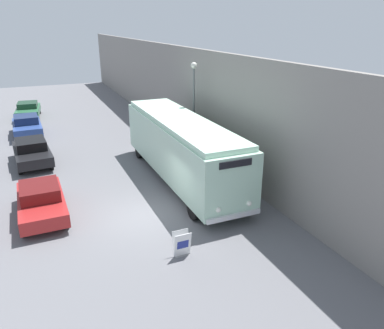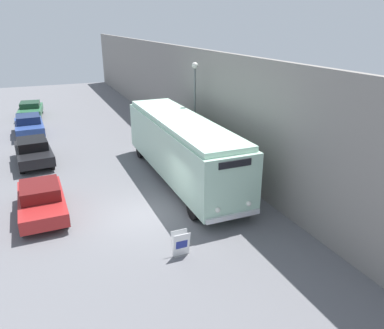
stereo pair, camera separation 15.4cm
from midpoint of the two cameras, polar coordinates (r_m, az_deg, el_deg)
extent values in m
plane|color=slate|center=(16.74, -7.69, -7.75)|extent=(80.00, 80.00, 0.00)
cube|color=gray|center=(26.51, -1.72, 10.61)|extent=(0.30, 60.00, 6.47)
cylinder|color=black|center=(16.13, 0.02, -6.74)|extent=(0.28, 0.97, 0.97)
cylinder|color=black|center=(17.06, 7.02, -5.29)|extent=(0.28, 0.97, 0.97)
cylinder|color=black|center=(23.56, -8.24, 2.16)|extent=(0.28, 0.97, 0.97)
cylinder|color=black|center=(24.21, -3.09, 2.86)|extent=(0.28, 0.97, 0.97)
cube|color=#B2DBC1|center=(19.64, -1.90, 2.59)|extent=(2.58, 11.29, 2.63)
cube|color=silver|center=(19.24, -1.95, 6.65)|extent=(2.37, 10.84, 0.24)
cube|color=silver|center=(15.38, 6.11, -7.85)|extent=(2.45, 0.12, 0.20)
sphere|color=white|center=(14.90, 3.72, -6.90)|extent=(0.22, 0.22, 0.22)
sphere|color=white|center=(15.53, 8.41, -5.87)|extent=(0.22, 0.22, 0.22)
cube|color=black|center=(14.46, 6.37, 0.11)|extent=(1.42, 0.06, 0.28)
cube|color=gray|center=(14.07, -1.86, -13.61)|extent=(0.56, 0.21, 0.01)
cube|color=white|center=(13.74, -1.75, -12.16)|extent=(0.63, 0.19, 0.97)
cube|color=white|center=(13.87, -2.02, -11.80)|extent=(0.63, 0.19, 0.97)
cube|color=navy|center=(13.72, -1.73, -12.11)|extent=(0.44, 0.07, 0.34)
cylinder|color=#595E60|center=(22.48, 0.08, 7.54)|extent=(0.12, 0.12, 5.55)
sphere|color=silver|center=(21.99, 0.09, 14.87)|extent=(0.36, 0.36, 0.36)
cylinder|color=black|center=(16.49, -24.54, -8.87)|extent=(0.22, 0.62, 0.62)
cylinder|color=black|center=(16.48, -18.94, -8.04)|extent=(0.22, 0.62, 0.62)
cylinder|color=black|center=(19.06, -24.72, -4.85)|extent=(0.22, 0.62, 0.62)
cylinder|color=black|center=(19.06, -19.91, -4.14)|extent=(0.22, 0.62, 0.62)
cube|color=#A52323|center=(17.62, -22.17, -5.50)|extent=(1.93, 4.29, 0.58)
cube|color=#5B1313|center=(17.49, -22.44, -3.72)|extent=(1.62, 1.94, 0.54)
cylinder|color=black|center=(22.93, -24.91, -0.53)|extent=(0.22, 0.71, 0.71)
cylinder|color=black|center=(23.02, -20.85, 0.15)|extent=(0.22, 0.71, 0.71)
cylinder|color=black|center=(25.72, -25.37, 1.60)|extent=(0.22, 0.71, 0.71)
cylinder|color=black|center=(25.79, -21.75, 2.20)|extent=(0.22, 0.71, 0.71)
cube|color=black|center=(24.26, -23.33, 1.56)|extent=(2.21, 4.46, 0.57)
cube|color=black|center=(24.20, -23.54, 2.87)|extent=(1.76, 2.06, 0.54)
cylinder|color=black|center=(29.37, -25.34, 3.72)|extent=(0.22, 0.60, 0.60)
cylinder|color=black|center=(29.38, -22.12, 4.21)|extent=(0.22, 0.60, 0.60)
cylinder|color=black|center=(32.10, -25.44, 5.04)|extent=(0.22, 0.60, 0.60)
cylinder|color=black|center=(32.11, -22.49, 5.49)|extent=(0.22, 0.60, 0.60)
cube|color=#2D478C|center=(30.65, -23.94, 5.21)|extent=(2.05, 4.28, 0.63)
cube|color=#19274D|center=(30.61, -24.11, 6.31)|extent=(1.69, 1.95, 0.55)
cylinder|color=black|center=(35.35, -25.18, 6.43)|extent=(0.22, 0.65, 0.65)
cylinder|color=black|center=(35.19, -22.58, 6.75)|extent=(0.22, 0.65, 0.65)
cylinder|color=black|center=(38.01, -24.80, 7.38)|extent=(0.22, 0.65, 0.65)
cylinder|color=black|center=(37.86, -22.38, 7.69)|extent=(0.22, 0.65, 0.65)
cube|color=#2D6642|center=(36.53, -23.80, 7.51)|extent=(2.22, 4.29, 0.56)
cube|color=#193824|center=(36.54, -23.90, 8.31)|extent=(1.74, 1.99, 0.46)
camera|label=1|loc=(0.08, -90.26, -0.10)|focal=35.00mm
camera|label=2|loc=(0.08, 89.74, 0.10)|focal=35.00mm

